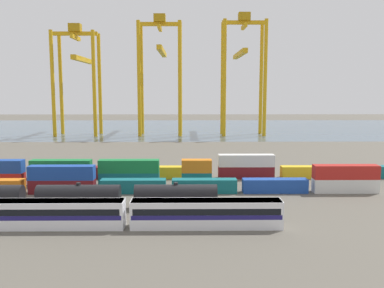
{
  "coord_description": "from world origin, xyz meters",
  "views": [
    {
      "loc": [
        13.46,
        -76.51,
        19.14
      ],
      "look_at": [
        14.53,
        19.61,
        6.55
      ],
      "focal_mm": 38.71,
      "sensor_mm": 36.0,
      "label": 1
    }
  ],
  "objects_px": {
    "gantry_crane_central": "(161,63)",
    "shipping_container_5": "(133,186)",
    "shipping_container_6": "(204,186)",
    "gantry_crane_west": "(78,69)",
    "shipping_container_21": "(183,172)",
    "gantry_crane_east": "(243,64)",
    "shipping_container_3": "(62,186)",
    "shipping_container_20": "(120,172)",
    "freight_tank_row": "(79,197)",
    "passenger_train": "(49,213)"
  },
  "relations": [
    {
      "from": "gantry_crane_central",
      "to": "shipping_container_5",
      "type": "bearing_deg",
      "value": -89.28
    },
    {
      "from": "shipping_container_6",
      "to": "gantry_crane_west",
      "type": "xyz_separation_m",
      "value": [
        -49.61,
        102.81,
        26.57
      ]
    },
    {
      "from": "shipping_container_6",
      "to": "shipping_container_21",
      "type": "relative_size",
      "value": 1.0
    },
    {
      "from": "gantry_crane_central",
      "to": "gantry_crane_east",
      "type": "bearing_deg",
      "value": -1.09
    },
    {
      "from": "shipping_container_21",
      "to": "shipping_container_3",
      "type": "bearing_deg",
      "value": -150.12
    },
    {
      "from": "shipping_container_20",
      "to": "gantry_crane_central",
      "type": "height_order",
      "value": "gantry_crane_central"
    },
    {
      "from": "shipping_container_6",
      "to": "gantry_crane_east",
      "type": "xyz_separation_m",
      "value": [
        20.45,
        103.2,
        29.0
      ]
    },
    {
      "from": "shipping_container_3",
      "to": "shipping_container_5",
      "type": "xyz_separation_m",
      "value": [
        13.26,
        0.0,
        0.0
      ]
    },
    {
      "from": "shipping_container_3",
      "to": "shipping_container_5",
      "type": "bearing_deg",
      "value": 0.0
    },
    {
      "from": "freight_tank_row",
      "to": "gantry_crane_central",
      "type": "height_order",
      "value": "gantry_crane_central"
    },
    {
      "from": "passenger_train",
      "to": "gantry_crane_east",
      "type": "relative_size",
      "value": 1.28
    },
    {
      "from": "shipping_container_3",
      "to": "gantry_crane_east",
      "type": "xyz_separation_m",
      "value": [
        46.98,
        103.2,
        29.0
      ]
    },
    {
      "from": "freight_tank_row",
      "to": "gantry_crane_central",
      "type": "distance_m",
      "value": 117.88
    },
    {
      "from": "freight_tank_row",
      "to": "shipping_container_21",
      "type": "distance_m",
      "value": 28.59
    },
    {
      "from": "passenger_train",
      "to": "gantry_crane_central",
      "type": "distance_m",
      "value": 127.03
    },
    {
      "from": "gantry_crane_central",
      "to": "shipping_container_6",
      "type": "bearing_deg",
      "value": -82.01
    },
    {
      "from": "shipping_container_20",
      "to": "shipping_container_6",
      "type": "bearing_deg",
      "value": -35.83
    },
    {
      "from": "passenger_train",
      "to": "shipping_container_20",
      "type": "relative_size",
      "value": 5.38
    },
    {
      "from": "shipping_container_20",
      "to": "gantry_crane_central",
      "type": "xyz_separation_m",
      "value": [
        3.27,
        90.99,
        29.16
      ]
    },
    {
      "from": "passenger_train",
      "to": "shipping_container_5",
      "type": "relative_size",
      "value": 5.38
    },
    {
      "from": "shipping_container_5",
      "to": "shipping_container_21",
      "type": "relative_size",
      "value": 1.0
    },
    {
      "from": "passenger_train",
      "to": "gantry_crane_central",
      "type": "bearing_deg",
      "value": 86.33
    },
    {
      "from": "passenger_train",
      "to": "shipping_container_20",
      "type": "height_order",
      "value": "passenger_train"
    },
    {
      "from": "shipping_container_20",
      "to": "freight_tank_row",
      "type": "bearing_deg",
      "value": -97.08
    },
    {
      "from": "freight_tank_row",
      "to": "gantry_crane_east",
      "type": "relative_size",
      "value": 0.88
    },
    {
      "from": "passenger_train",
      "to": "gantry_crane_west",
      "type": "bearing_deg",
      "value": 102.47
    },
    {
      "from": "shipping_container_21",
      "to": "gantry_crane_east",
      "type": "bearing_deg",
      "value": 74.79
    },
    {
      "from": "shipping_container_3",
      "to": "shipping_container_5",
      "type": "relative_size",
      "value": 1.0
    },
    {
      "from": "freight_tank_row",
      "to": "shipping_container_21",
      "type": "height_order",
      "value": "freight_tank_row"
    },
    {
      "from": "shipping_container_5",
      "to": "shipping_container_3",
      "type": "bearing_deg",
      "value": 180.0
    },
    {
      "from": "gantry_crane_west",
      "to": "gantry_crane_central",
      "type": "relative_size",
      "value": 0.92
    },
    {
      "from": "shipping_container_3",
      "to": "shipping_container_20",
      "type": "distance_m",
      "value": 15.53
    },
    {
      "from": "freight_tank_row",
      "to": "shipping_container_3",
      "type": "distance_m",
      "value": 11.89
    },
    {
      "from": "shipping_container_6",
      "to": "shipping_container_21",
      "type": "distance_m",
      "value": 13.52
    },
    {
      "from": "shipping_container_6",
      "to": "gantry_crane_central",
      "type": "relative_size",
      "value": 0.24
    },
    {
      "from": "passenger_train",
      "to": "shipping_container_3",
      "type": "bearing_deg",
      "value": 101.53
    },
    {
      "from": "shipping_container_20",
      "to": "gantry_crane_west",
      "type": "relative_size",
      "value": 0.26
    },
    {
      "from": "passenger_train",
      "to": "gantry_crane_west",
      "type": "xyz_separation_m",
      "value": [
        -27.1,
        122.51,
        25.73
      ]
    },
    {
      "from": "shipping_container_3",
      "to": "shipping_container_5",
      "type": "height_order",
      "value": "same"
    },
    {
      "from": "passenger_train",
      "to": "gantry_crane_central",
      "type": "xyz_separation_m",
      "value": [
        7.93,
        123.58,
        28.32
      ]
    },
    {
      "from": "shipping_container_20",
      "to": "gantry_crane_east",
      "type": "bearing_deg",
      "value": 67.02
    },
    {
      "from": "gantry_crane_east",
      "to": "shipping_container_5",
      "type": "bearing_deg",
      "value": -108.09
    },
    {
      "from": "shipping_container_21",
      "to": "gantry_crane_central",
      "type": "xyz_separation_m",
      "value": [
        -10.48,
        90.99,
        29.16
      ]
    },
    {
      "from": "shipping_container_3",
      "to": "gantry_crane_east",
      "type": "height_order",
      "value": "gantry_crane_east"
    },
    {
      "from": "shipping_container_21",
      "to": "gantry_crane_east",
      "type": "relative_size",
      "value": 0.24
    },
    {
      "from": "shipping_container_21",
      "to": "gantry_crane_west",
      "type": "relative_size",
      "value": 0.26
    },
    {
      "from": "shipping_container_6",
      "to": "shipping_container_20",
      "type": "xyz_separation_m",
      "value": [
        -17.85,
        12.89,
        0.0
      ]
    },
    {
      "from": "shipping_container_5",
      "to": "shipping_container_20",
      "type": "distance_m",
      "value": 13.68
    },
    {
      "from": "freight_tank_row",
      "to": "shipping_container_3",
      "type": "bearing_deg",
      "value": 119.21
    },
    {
      "from": "freight_tank_row",
      "to": "gantry_crane_east",
      "type": "distance_m",
      "value": 124.07
    }
  ]
}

